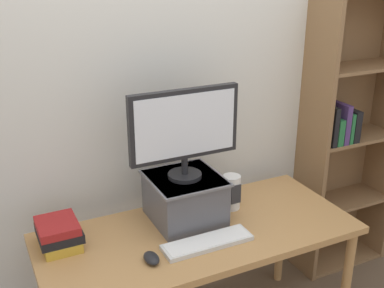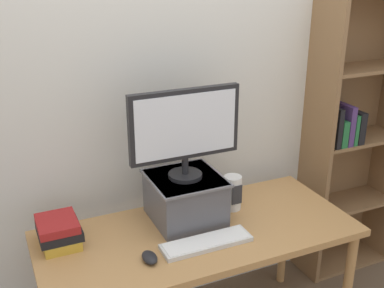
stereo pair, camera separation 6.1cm
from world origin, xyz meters
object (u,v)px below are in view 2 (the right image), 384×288
at_px(desk, 199,243).
at_px(bookshelf_unit, 351,137).
at_px(computer_mouse, 150,257).
at_px(desk_speaker, 232,193).
at_px(book_stack, 59,232).
at_px(riser_box, 185,197).
at_px(computer_monitor, 185,128).
at_px(keyboard, 206,243).

distance_m(desk, bookshelf_unit, 1.28).
distance_m(desk, computer_mouse, 0.34).
bearing_deg(desk_speaker, book_stack, 177.86).
height_order(riser_box, desk_speaker, riser_box).
bearing_deg(riser_box, computer_monitor, -90.00).
height_order(bookshelf_unit, keyboard, bookshelf_unit).
bearing_deg(computer_mouse, computer_monitor, 43.20).
relative_size(bookshelf_unit, computer_mouse, 17.20).
bearing_deg(computer_monitor, desk, -85.48).
xyz_separation_m(bookshelf_unit, keyboard, (-1.23, -0.46, -0.18)).
height_order(bookshelf_unit, computer_monitor, bookshelf_unit).
xyz_separation_m(riser_box, desk_speaker, (0.27, -0.01, -0.03)).
bearing_deg(desk, bookshelf_unit, 15.32).
bearing_deg(book_stack, riser_box, -2.45).
distance_m(computer_monitor, book_stack, 0.76).
bearing_deg(computer_mouse, keyboard, 2.30).
bearing_deg(bookshelf_unit, keyboard, -159.55).
relative_size(bookshelf_unit, desk_speaker, 9.64).
height_order(bookshelf_unit, computer_mouse, bookshelf_unit).
bearing_deg(riser_box, book_stack, 177.55).
bearing_deg(keyboard, computer_monitor, 88.11).
bearing_deg(riser_box, bookshelf_unit, 9.05).
xyz_separation_m(riser_box, book_stack, (-0.63, 0.03, -0.06)).
bearing_deg(desk_speaker, keyboard, -137.01).
height_order(keyboard, desk_speaker, desk_speaker).
bearing_deg(book_stack, desk_speaker, -2.14).
height_order(computer_monitor, desk_speaker, computer_monitor).
height_order(keyboard, computer_mouse, computer_mouse).
xyz_separation_m(riser_box, computer_monitor, (0.00, -0.00, 0.37)).
xyz_separation_m(desk, bookshelf_unit, (1.21, 0.33, 0.26)).
bearing_deg(computer_monitor, keyboard, -91.89).
xyz_separation_m(computer_mouse, desk_speaker, (0.56, 0.27, 0.07)).
height_order(desk, desk_speaker, desk_speaker).
bearing_deg(computer_mouse, book_stack, 137.98).
bearing_deg(bookshelf_unit, book_stack, -174.82).
bearing_deg(riser_box, computer_mouse, -136.64).
distance_m(desk, book_stack, 0.67).
xyz_separation_m(desk, computer_mouse, (-0.30, -0.14, 0.09)).
bearing_deg(desk, riser_box, 94.47).
height_order(riser_box, computer_mouse, riser_box).
bearing_deg(desk_speaker, desk, -153.05).
xyz_separation_m(bookshelf_unit, computer_monitor, (-1.22, -0.20, 0.30)).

